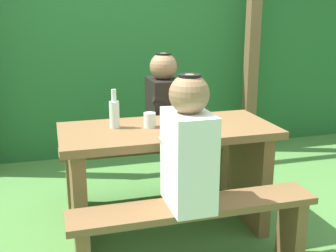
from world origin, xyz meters
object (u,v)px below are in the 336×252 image
(person_white_shirt, at_px, (188,147))
(drinking_glass, at_px, (150,120))
(picnic_table, at_px, (168,162))
(person_black_coat, at_px, (164,103))
(bench_near, at_px, (195,226))
(bench_far, at_px, (149,160))
(cell_phone, at_px, (203,127))
(bottle_left, at_px, (114,113))

(person_white_shirt, distance_m, drinking_glass, 0.58)
(drinking_glass, bearing_deg, picnic_table, -14.55)
(person_white_shirt, height_order, person_black_coat, same)
(bench_near, xyz_separation_m, person_black_coat, (0.12, 1.09, 0.47))
(bench_far, height_order, drinking_glass, drinking_glass)
(drinking_glass, bearing_deg, cell_phone, -18.45)
(person_white_shirt, height_order, bottle_left, person_white_shirt)
(bench_far, xyz_separation_m, person_white_shirt, (-0.04, -1.09, 0.47))
(person_black_coat, bearing_deg, picnic_table, -102.29)
(picnic_table, relative_size, cell_phone, 10.00)
(picnic_table, distance_m, bottle_left, 0.49)
(picnic_table, relative_size, bottle_left, 5.53)
(cell_phone, bearing_deg, drinking_glass, -167.99)
(drinking_glass, bearing_deg, bench_far, 77.44)
(person_white_shirt, xyz_separation_m, person_black_coat, (0.16, 1.09, 0.00))
(bench_near, height_order, cell_phone, cell_phone)
(picnic_table, height_order, cell_phone, cell_phone)
(bench_far, distance_m, person_black_coat, 0.48)
(person_white_shirt, relative_size, bottle_left, 2.84)
(person_white_shirt, bearing_deg, picnic_table, 85.47)
(picnic_table, relative_size, bench_far, 1.00)
(bench_far, bearing_deg, drinking_glass, -102.56)
(picnic_table, bearing_deg, cell_phone, -20.52)
(person_black_coat, distance_m, drinking_glass, 0.57)
(bench_near, relative_size, bottle_left, 5.53)
(person_black_coat, xyz_separation_m, bottle_left, (-0.46, -0.47, 0.06))
(bottle_left, xyz_separation_m, cell_phone, (0.55, -0.16, -0.10))
(drinking_glass, distance_m, bottle_left, 0.23)
(bench_far, relative_size, person_black_coat, 1.95)
(bench_far, bearing_deg, bench_near, -90.00)
(picnic_table, height_order, bench_near, picnic_table)
(bench_near, xyz_separation_m, person_white_shirt, (-0.04, 0.00, 0.47))
(picnic_table, distance_m, drinking_glass, 0.32)
(drinking_glass, xyz_separation_m, bottle_left, (-0.22, 0.05, 0.05))
(picnic_table, height_order, drinking_glass, drinking_glass)
(picnic_table, distance_m, bench_near, 0.58)
(person_white_shirt, xyz_separation_m, bottle_left, (-0.29, 0.62, 0.06))
(bottle_left, bearing_deg, cell_phone, -15.86)
(bench_near, height_order, bench_far, same)
(bench_near, distance_m, drinking_glass, 0.76)
(picnic_table, bearing_deg, bottle_left, 167.17)
(bench_near, height_order, person_black_coat, person_black_coat)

